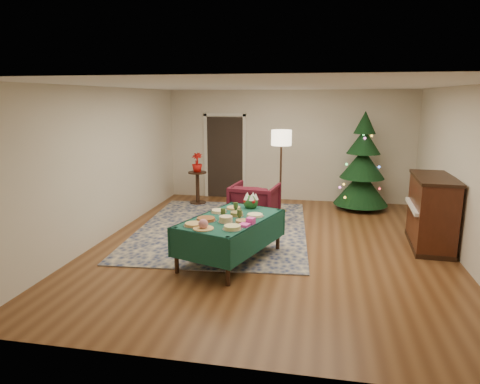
% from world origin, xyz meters
% --- Properties ---
extents(room_shell, '(7.00, 7.00, 7.00)m').
position_xyz_m(room_shell, '(0.00, 0.00, 1.35)').
color(room_shell, '#593319').
rests_on(room_shell, ground).
extents(doorway, '(1.08, 0.04, 2.16)m').
position_xyz_m(doorway, '(-1.60, 3.48, 1.10)').
color(doorway, black).
rests_on(doorway, ground).
extents(rug, '(3.50, 4.42, 0.02)m').
position_xyz_m(rug, '(-1.04, 0.76, 0.01)').
color(rug, '#15224F').
rests_on(rug, ground).
extents(buffet_table, '(1.57, 2.03, 0.70)m').
position_xyz_m(buffet_table, '(-0.53, -0.83, 0.56)').
color(buffet_table, black).
rests_on(buffet_table, ground).
extents(platter_0, '(0.30, 0.30, 0.04)m').
position_xyz_m(platter_0, '(-0.97, -1.34, 0.72)').
color(platter_0, silver).
rests_on(platter_0, buffet_table).
extents(platter_1, '(0.30, 0.30, 0.15)m').
position_xyz_m(platter_1, '(-0.79, -1.48, 0.76)').
color(platter_1, silver).
rests_on(platter_1, buffet_table).
extents(platter_2, '(0.28, 0.28, 0.06)m').
position_xyz_m(platter_2, '(-0.39, -1.40, 0.72)').
color(platter_2, silver).
rests_on(platter_2, buffet_table).
extents(platter_3, '(0.32, 0.32, 0.05)m').
position_xyz_m(platter_3, '(-0.87, -1.05, 0.72)').
color(platter_3, silver).
rests_on(platter_3, buffet_table).
extents(platter_4, '(0.23, 0.23, 0.09)m').
position_xyz_m(platter_4, '(-0.55, -1.08, 0.74)').
color(platter_4, silver).
rests_on(platter_4, buffet_table).
extents(platter_5, '(0.24, 0.24, 0.04)m').
position_xyz_m(platter_5, '(-0.31, -1.03, 0.72)').
color(platter_5, silver).
rests_on(platter_5, buffet_table).
extents(platter_6, '(0.27, 0.27, 0.05)m').
position_xyz_m(platter_6, '(-0.78, -0.57, 0.72)').
color(platter_6, silver).
rests_on(platter_6, buffet_table).
extents(platter_7, '(0.23, 0.23, 0.07)m').
position_xyz_m(platter_7, '(-0.46, -0.71, 0.73)').
color(platter_7, silver).
rests_on(platter_7, buffet_table).
extents(platter_8, '(0.28, 0.28, 0.04)m').
position_xyz_m(platter_8, '(-0.18, -0.68, 0.72)').
color(platter_8, silver).
rests_on(platter_8, buffet_table).
extents(platter_9, '(0.26, 0.26, 0.04)m').
position_xyz_m(platter_9, '(-0.60, -0.30, 0.72)').
color(platter_9, silver).
rests_on(platter_9, buffet_table).
extents(goblet_0, '(0.07, 0.07, 0.16)m').
position_xyz_m(goblet_0, '(-0.52, -0.50, 0.78)').
color(goblet_0, '#2D471E').
rests_on(goblet_0, buffet_table).
extents(goblet_1, '(0.07, 0.07, 0.16)m').
position_xyz_m(goblet_1, '(-0.38, -0.93, 0.78)').
color(goblet_1, '#2D471E').
rests_on(goblet_1, buffet_table).
extents(goblet_2, '(0.07, 0.07, 0.16)m').
position_xyz_m(goblet_2, '(-0.64, -0.90, 0.78)').
color(goblet_2, '#2D471E').
rests_on(goblet_2, buffet_table).
extents(napkin_stack, '(0.18, 0.18, 0.04)m').
position_xyz_m(napkin_stack, '(-0.25, -1.22, 0.72)').
color(napkin_stack, '#F945B8').
rests_on(napkin_stack, buffet_table).
extents(gift_box, '(0.14, 0.14, 0.09)m').
position_xyz_m(gift_box, '(-0.18, -1.09, 0.74)').
color(gift_box, '#F243B8').
rests_on(gift_box, buffet_table).
extents(centerpiece, '(0.25, 0.25, 0.29)m').
position_xyz_m(centerpiece, '(-0.33, -0.16, 0.82)').
color(centerpiece, '#1E4C1E').
rests_on(centerpiece, buffet_table).
extents(armchair, '(0.99, 0.94, 0.91)m').
position_xyz_m(armchair, '(-0.48, 1.25, 0.46)').
color(armchair, '#490F1B').
rests_on(armchair, ground).
extents(floor_lamp, '(0.44, 0.44, 1.83)m').
position_xyz_m(floor_lamp, '(-0.06, 2.27, 1.55)').
color(floor_lamp, '#A57F3F').
rests_on(floor_lamp, ground).
extents(side_table, '(0.44, 0.44, 0.78)m').
position_xyz_m(side_table, '(-2.09, 2.65, 0.38)').
color(side_table, black).
rests_on(side_table, ground).
extents(potted_plant, '(0.25, 0.45, 0.25)m').
position_xyz_m(potted_plant, '(-2.09, 2.65, 0.91)').
color(potted_plant, '#BA120D').
rests_on(potted_plant, side_table).
extents(christmas_tree, '(1.61, 1.61, 2.23)m').
position_xyz_m(christmas_tree, '(1.73, 2.90, 1.00)').
color(christmas_tree, black).
rests_on(christmas_tree, ground).
extents(piano, '(0.74, 1.45, 1.23)m').
position_xyz_m(piano, '(2.68, 0.47, 0.60)').
color(piano, black).
rests_on(piano, ground).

